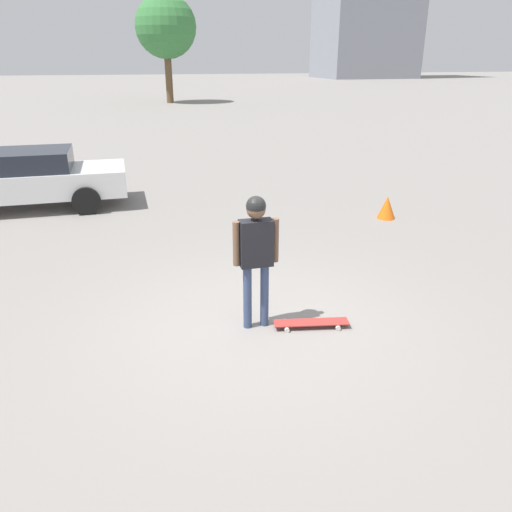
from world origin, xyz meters
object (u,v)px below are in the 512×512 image
at_px(traffic_cone, 387,207).
at_px(car_parked_near, 20,179).
at_px(skateboard, 311,323).
at_px(person, 256,245).

bearing_deg(traffic_cone, car_parked_near, 69.87).
bearing_deg(traffic_cone, skateboard, 141.09).
relative_size(car_parked_near, traffic_cone, 9.49).
xyz_separation_m(person, car_parked_near, (6.77, 3.87, -0.43)).
xyz_separation_m(skateboard, car_parked_near, (7.00, 4.57, 0.65)).
distance_m(person, car_parked_near, 7.81).
relative_size(skateboard, traffic_cone, 2.00).
height_order(person, skateboard, person).
xyz_separation_m(person, skateboard, (-0.22, -0.70, -1.08)).
bearing_deg(skateboard, person, -7.10).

